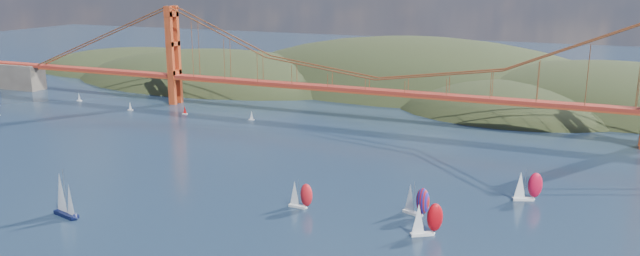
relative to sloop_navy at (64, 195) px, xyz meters
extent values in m
ellipsoid|color=black|center=(-90.20, 235.57, -17.92)|extent=(240.00, 140.00, 64.00)
ellipsoid|color=black|center=(39.80, 275.57, -23.52)|extent=(300.00, 180.00, 96.00)
ellipsoid|color=black|center=(159.80, 245.57, -20.02)|extent=(220.00, 140.00, 76.00)
ellipsoid|color=black|center=(109.80, 215.57, -15.12)|extent=(140.00, 110.00, 48.00)
ellipsoid|color=black|center=(-180.20, 265.57, -14.42)|extent=(200.00, 140.00, 44.00)
cube|color=maroon|center=(49.80, 155.57, 9.28)|extent=(440.00, 7.00, 1.60)
cube|color=maroon|center=(49.80, 155.57, 8.08)|extent=(440.00, 7.00, 0.80)
cube|color=maroon|center=(-70.20, 155.57, 20.78)|extent=(4.00, 8.50, 55.00)
cube|color=#4C443D|center=(-188.20, 155.57, 1.28)|extent=(28.00, 12.00, 16.00)
cube|color=maroon|center=(-200.20, 155.57, 9.28)|extent=(60.00, 7.00, 1.60)
cube|color=black|center=(0.37, -0.09, -6.13)|extent=(10.10, 5.03, 1.17)
cylinder|color=#99999E|center=(0.84, -0.21, 1.47)|extent=(0.15, 0.15, 14.05)
cone|color=white|center=(-1.33, 0.34, 0.77)|extent=(6.62, 6.62, 12.36)
cone|color=white|center=(3.20, -0.81, -0.63)|extent=(4.73, 4.73, 9.83)
cube|color=silver|center=(62.71, 34.24, -6.36)|extent=(6.04, 2.23, 0.71)
cylinder|color=#99999E|center=(63.01, 34.22, -1.58)|extent=(0.09, 0.09, 8.86)
cone|color=white|center=(61.66, 34.35, -2.02)|extent=(3.62, 3.62, 7.80)
ellipsoid|color=red|center=(65.95, 33.93, -2.02)|extent=(4.37, 2.99, 7.44)
cube|color=white|center=(104.51, 28.08, -6.32)|extent=(6.59, 5.06, 0.79)
cylinder|color=#99999E|center=(104.79, 28.26, -0.97)|extent=(0.10, 0.10, 9.91)
cone|color=white|center=(103.50, 27.45, -1.46)|extent=(5.10, 5.10, 8.72)
ellipsoid|color=#BD070F|center=(107.60, 30.00, -1.46)|extent=(5.46, 4.91, 8.33)
cube|color=silver|center=(128.21, 68.79, -6.32)|extent=(6.87, 4.18, 0.80)
cylinder|color=#99999E|center=(128.52, 68.91, -0.93)|extent=(0.10, 0.10, 9.98)
cone|color=white|center=(127.10, 68.35, -1.43)|extent=(4.83, 4.83, 8.78)
ellipsoid|color=red|center=(131.62, 70.13, -1.43)|extent=(5.41, 4.43, 8.38)
cube|color=silver|center=(97.96, 42.83, -6.32)|extent=(6.78, 4.21, 0.79)
cylinder|color=#99999E|center=(98.26, 42.71, -0.99)|extent=(0.10, 0.10, 9.86)
cone|color=white|center=(96.86, 43.28, -1.49)|extent=(4.81, 4.81, 8.68)
ellipsoid|color=red|center=(101.30, 41.45, -1.49)|extent=(5.36, 4.43, 8.29)
cube|color=silver|center=(-126.28, 139.25, -6.47)|extent=(3.00, 1.00, 0.50)
cone|color=white|center=(-126.28, 139.25, -4.12)|extent=(2.00, 2.00, 4.20)
cube|color=silver|center=(-81.94, 130.17, -6.47)|extent=(3.00, 1.00, 0.50)
cone|color=white|center=(-81.94, 130.17, -4.12)|extent=(2.00, 2.00, 4.20)
cube|color=silver|center=(-48.91, 133.53, -6.47)|extent=(3.00, 1.00, 0.50)
cone|color=red|center=(-48.91, 133.53, -4.12)|extent=(2.00, 2.00, 4.20)
cube|color=silver|center=(-9.93, 135.52, -6.47)|extent=(3.00, 1.00, 0.50)
cone|color=white|center=(-9.93, 135.52, -4.12)|extent=(2.00, 2.00, 4.20)
ellipsoid|color=white|center=(-29.72, 5.57, 21.26)|extent=(0.90, 0.25, 0.17)
camera|label=1|loc=(141.72, -134.78, 65.64)|focal=35.00mm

